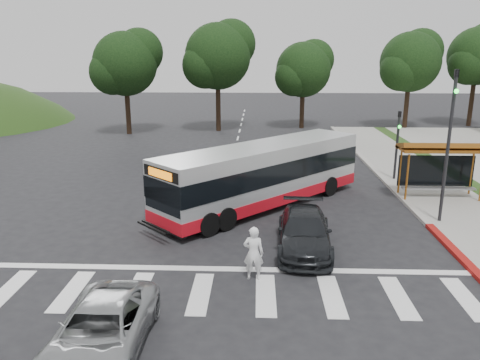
{
  "coord_description": "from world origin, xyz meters",
  "views": [
    {
      "loc": [
        1.7,
        -17.85,
        7.12
      ],
      "look_at": [
        0.93,
        2.41,
        1.6
      ],
      "focal_mm": 35.0,
      "sensor_mm": 36.0,
      "label": 1
    }
  ],
  "objects_px": {
    "silver_suv_south": "(101,331)",
    "transit_bus": "(264,176)",
    "pedestrian": "(254,253)",
    "dark_sedan": "(304,232)"
  },
  "relations": [
    {
      "from": "silver_suv_south",
      "to": "transit_bus",
      "type": "bearing_deg",
      "value": 70.98
    },
    {
      "from": "transit_bus",
      "to": "silver_suv_south",
      "type": "height_order",
      "value": "transit_bus"
    },
    {
      "from": "pedestrian",
      "to": "silver_suv_south",
      "type": "relative_size",
      "value": 0.4
    },
    {
      "from": "transit_bus",
      "to": "pedestrian",
      "type": "relative_size",
      "value": 6.39
    },
    {
      "from": "dark_sedan",
      "to": "silver_suv_south",
      "type": "height_order",
      "value": "dark_sedan"
    },
    {
      "from": "dark_sedan",
      "to": "silver_suv_south",
      "type": "bearing_deg",
      "value": -126.37
    },
    {
      "from": "transit_bus",
      "to": "pedestrian",
      "type": "xyz_separation_m",
      "value": [
        -0.4,
        -7.57,
        -0.59
      ]
    },
    {
      "from": "pedestrian",
      "to": "transit_bus",
      "type": "bearing_deg",
      "value": -87.58
    },
    {
      "from": "transit_bus",
      "to": "silver_suv_south",
      "type": "bearing_deg",
      "value": -64.75
    },
    {
      "from": "silver_suv_south",
      "to": "pedestrian",
      "type": "bearing_deg",
      "value": 48.33
    }
  ]
}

